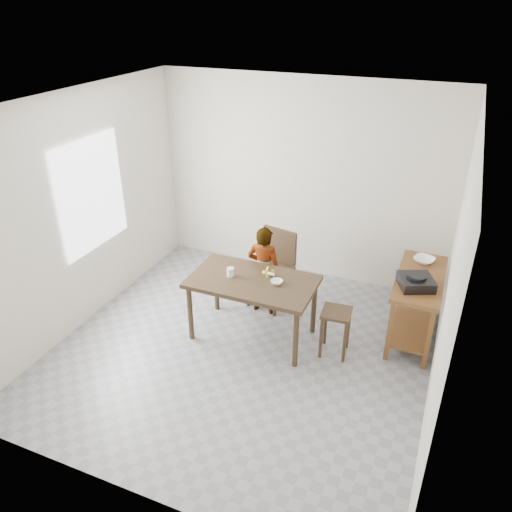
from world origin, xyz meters
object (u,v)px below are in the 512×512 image
at_px(stool, 335,332).
at_px(child, 264,270).
at_px(prep_counter, 415,307).
at_px(dining_chair, 270,270).
at_px(dining_table, 253,308).

bearing_deg(stool, child, 155.01).
bearing_deg(prep_counter, stool, -139.41).
bearing_deg(prep_counter, child, -174.57).
bearing_deg(stool, prep_counter, 40.59).
bearing_deg(dining_chair, prep_counter, 11.89).
relative_size(child, stool, 2.10).
relative_size(child, dining_chair, 1.18).
relative_size(prep_counter, stool, 2.18).
distance_m(dining_table, dining_chair, 0.71).
height_order(prep_counter, stool, prep_counter).
bearing_deg(dining_table, stool, 2.85).
height_order(dining_table, dining_chair, dining_chair).
bearing_deg(prep_counter, dining_chair, 179.88).
distance_m(child, stool, 1.18).
relative_size(dining_chair, stool, 1.77).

